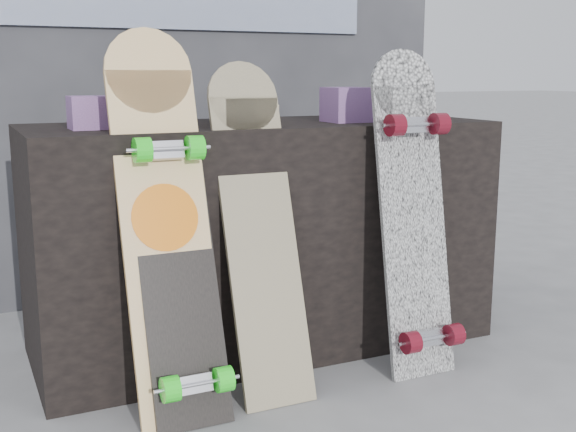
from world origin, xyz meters
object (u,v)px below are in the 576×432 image
longboard_celtic (258,219)px  skateboard_dark (175,242)px  longboard_cascadia (414,209)px  vendor_table (263,235)px  longboard_geisha (164,212)px

longboard_celtic → skateboard_dark: (-0.27, -0.04, -0.03)m
skateboard_dark → longboard_cascadia: bearing=-2.9°
vendor_table → skateboard_dark: skateboard_dark is taller
longboard_geisha → longboard_celtic: bearing=0.9°
vendor_table → longboard_celtic: (-0.16, -0.33, 0.13)m
longboard_celtic → skateboard_dark: longboard_celtic is taller
longboard_geisha → skateboard_dark: longboard_geisha is taller
longboard_cascadia → vendor_table: bearing=130.4°
skateboard_dark → longboard_celtic: bearing=8.4°
vendor_table → longboard_celtic: size_ratio=1.59×
longboard_cascadia → longboard_geisha: bearing=174.6°
longboard_geisha → longboard_cascadia: bearing=-5.4°
longboard_cascadia → skateboard_dark: 0.79m
longboard_geisha → longboard_cascadia: (0.80, -0.08, -0.04)m
vendor_table → longboard_cascadia: bearing=-49.6°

